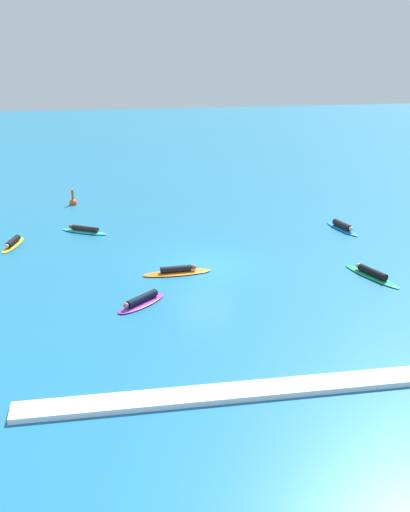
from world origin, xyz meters
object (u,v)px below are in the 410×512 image
Objects in this scene: surfer_on_orange_board at (177,271)px; surfer_on_yellow_board at (13,243)px; surfer_on_purple_board at (141,301)px; marker_buoy at (73,202)px; surfer_on_green_board at (372,274)px; surfer_on_blue_board at (342,227)px; surfer_on_teal_board at (84,230)px.

surfer_on_orange_board is 9.42m from surfer_on_yellow_board.
surfer_on_yellow_board is at bearing -94.92° from surfer_on_purple_board.
surfer_on_purple_board is at bearing -78.05° from marker_buoy.
surfer_on_orange_board is 0.99× the size of surfer_on_green_board.
marker_buoy reaches higher than surfer_on_yellow_board.
surfer_on_orange_board is 10.98m from surfer_on_blue_board.
surfer_on_teal_board is 10.09m from surfer_on_purple_board.
surfer_on_orange_board reaches higher than surfer_on_teal_board.
surfer_on_blue_board reaches higher than surfer_on_green_board.
surfer_on_blue_board is (14.14, -1.83, 0.03)m from surfer_on_teal_board.
surfer_on_green_board is 19.86m from marker_buoy.
surfer_on_green_board is at bearing 175.28° from surfer_on_teal_board.
surfer_on_green_board reaches higher than surfer_on_teal_board.
surfer_on_green_board is at bearing 82.31° from surfer_on_yellow_board.
surfer_on_yellow_board is (-17.72, 0.21, -0.02)m from surfer_on_blue_board.
surfer_on_blue_board is at bearing 23.19° from surfer_on_orange_board.
surfer_on_teal_board is at bearing 34.64° from surfer_on_green_board.
surfer_on_green_board is at bearing -46.36° from marker_buoy.
surfer_on_green_board is at bearing -24.78° from surfer_on_blue_board.
surfer_on_teal_board is 3.93m from surfer_on_yellow_board.
surfer_on_teal_board is at bearing -111.60° from surfer_on_blue_board.
surfer_on_teal_board is 5.87m from marker_buoy.
marker_buoy is at bearing -131.28° from surfer_on_blue_board.
surfer_on_blue_board is 17.73m from surfer_on_yellow_board.
surfer_on_orange_board is 8.76m from surfer_on_green_board.
surfer_on_yellow_board is (-7.90, 5.12, 0.03)m from surfer_on_orange_board.
marker_buoy reaches higher than surfer_on_green_board.
surfer_on_green_board is 2.97× the size of marker_buoy.
surfer_on_blue_board is at bearing 172.73° from surfer_on_purple_board.
surfer_on_blue_board reaches higher than surfer_on_teal_board.
surfer_on_yellow_board is at bearing -110.38° from marker_buoy.
surfer_on_purple_board reaches higher than surfer_on_orange_board.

